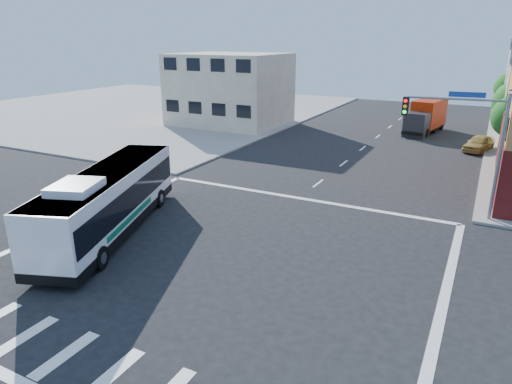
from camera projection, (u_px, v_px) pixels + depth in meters
The scene contains 9 objects.
ground at pixel (221, 259), 20.99m from camera, with size 120.00×120.00×0.00m, color black.
sidewalk_nw at pixel (140, 108), 65.60m from camera, with size 50.00×50.00×0.15m, color gray.
building_west at pixel (230, 90), 52.31m from camera, with size 12.06×10.06×8.00m.
signal_mast_ne at pixel (468, 130), 24.38m from camera, with size 7.91×1.13×8.07m.
street_tree_c at pixel (512, 95), 51.68m from camera, with size 3.40×3.40×5.29m.
street_tree_d at pixel (512, 85), 58.28m from camera, with size 4.00×4.00×6.03m.
transit_bus at pixel (109, 200), 23.40m from camera, with size 6.68×12.50×3.65m.
box_truck at pixel (426, 117), 48.40m from camera, with size 3.49×7.86×3.42m.
parked_car at pixel (479, 143), 40.75m from camera, with size 1.69×4.21×1.43m, color #BB9643.
Camera 1 is at (10.07, -16.04, 9.70)m, focal length 32.00 mm.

